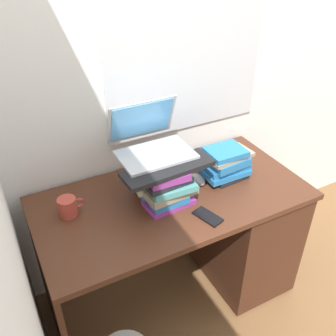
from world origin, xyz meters
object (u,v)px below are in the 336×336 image
object	(u,v)px
book_stack_keyboard_riser	(168,187)
desk	(226,228)
mug	(68,207)
cell_phone	(208,216)
book_stack_tall	(157,175)
book_stack_side	(226,163)
keyboard	(168,169)
computer_mouse	(198,180)
laptop	(150,140)

from	to	relation	value
book_stack_keyboard_riser	desk	bearing A→B (deg)	2.82
mug	cell_phone	xyz separation A→B (m)	(0.55, -0.31, -0.04)
book_stack_tall	book_stack_side	distance (m)	0.38
keyboard	mug	bearing A→B (deg)	158.38
computer_mouse	desk	bearing A→B (deg)	-20.88
keyboard	book_stack_tall	bearing A→B (deg)	89.71
desk	mug	world-z (taller)	mug
keyboard	book_stack_keyboard_riser	bearing A→B (deg)	75.98
keyboard	cell_phone	size ratio (longest dim) A/B	3.09
book_stack_keyboard_riser	computer_mouse	distance (m)	0.25
book_stack_keyboard_riser	laptop	distance (m)	0.24
keyboard	laptop	bearing A→B (deg)	89.52
mug	cell_phone	bearing A→B (deg)	-29.47
laptop	mug	world-z (taller)	laptop
book_stack_side	laptop	size ratio (longest dim) A/B	0.75
computer_mouse	mug	bearing A→B (deg)	174.83
desk	computer_mouse	size ratio (longest dim) A/B	12.80
book_stack_side	keyboard	bearing A→B (deg)	-169.77
desk	book_stack_keyboard_riser	xyz separation A→B (m)	(-0.39, -0.02, 0.43)
book_stack_keyboard_riser	mug	distance (m)	0.46
keyboard	computer_mouse	bearing A→B (deg)	19.06
book_stack_tall	book_stack_side	size ratio (longest dim) A/B	1.01
book_stack_side	keyboard	distance (m)	0.39
book_stack_tall	cell_phone	xyz separation A→B (m)	(0.12, -0.27, -0.10)
desk	book_stack_keyboard_riser	world-z (taller)	book_stack_keyboard_riser
computer_mouse	mug	world-z (taller)	mug
book_stack_tall	mug	bearing A→B (deg)	174.45
book_stack_side	computer_mouse	size ratio (longest dim) A/B	2.43
book_stack_tall	cell_phone	world-z (taller)	book_stack_tall
computer_mouse	keyboard	bearing A→B (deg)	-158.08
computer_mouse	cell_phone	xyz separation A→B (m)	(-0.10, -0.25, -0.01)
book_stack_side	computer_mouse	bearing A→B (deg)	171.79
book_stack_tall	cell_phone	distance (m)	0.31
computer_mouse	cell_phone	bearing A→B (deg)	-111.93
laptop	keyboard	xyz separation A→B (m)	(0.01, -0.17, -0.06)
book_stack_keyboard_riser	book_stack_side	size ratio (longest dim) A/B	0.99
book_stack_keyboard_riser	book_stack_side	bearing A→B (deg)	9.55
book_stack_side	laptop	xyz separation A→B (m)	(-0.37, 0.10, 0.18)
book_stack_keyboard_riser	mug	xyz separation A→B (m)	(-0.43, 0.14, -0.05)
mug	cell_phone	size ratio (longest dim) A/B	0.88
book_stack_tall	keyboard	xyz separation A→B (m)	(0.00, -0.11, 0.10)
computer_mouse	mug	xyz separation A→B (m)	(-0.65, 0.06, 0.03)
book_stack_side	cell_phone	bearing A→B (deg)	-137.45
book_stack_side	laptop	world-z (taller)	laptop
book_stack_tall	cell_phone	size ratio (longest dim) A/B	1.88
book_stack_side	computer_mouse	world-z (taller)	book_stack_side
computer_mouse	mug	distance (m)	0.65
mug	keyboard	bearing A→B (deg)	-18.77
computer_mouse	laptop	bearing A→B (deg)	159.99
laptop	computer_mouse	bearing A→B (deg)	-20.01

